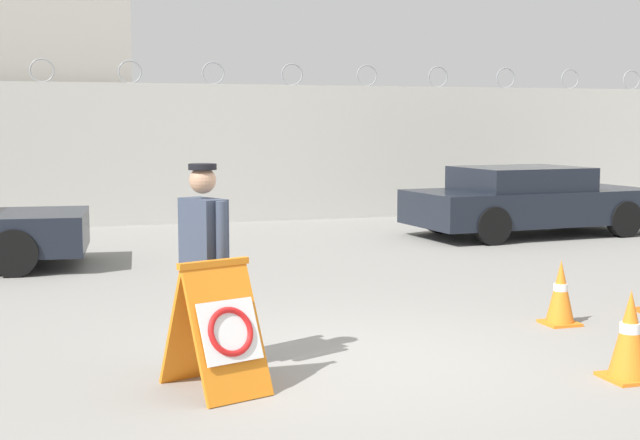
# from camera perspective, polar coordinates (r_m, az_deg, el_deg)

# --- Properties ---
(ground_plane) EXTENTS (90.00, 90.00, 0.00)m
(ground_plane) POSITION_cam_1_polar(r_m,az_deg,el_deg) (7.83, 2.12, -9.07)
(ground_plane) COLOR gray
(perimeter_wall) EXTENTS (36.00, 0.30, 3.30)m
(perimeter_wall) POSITION_cam_1_polar(r_m,az_deg,el_deg) (18.46, -9.36, 4.22)
(perimeter_wall) COLOR beige
(perimeter_wall) RESTS_ON ground_plane
(barricade_sign) EXTENTS (0.80, 0.96, 1.03)m
(barricade_sign) POSITION_cam_1_polar(r_m,az_deg,el_deg) (6.95, -6.57, -6.80)
(barricade_sign) COLOR orange
(barricade_sign) RESTS_ON ground_plane
(security_guard) EXTENTS (0.37, 0.68, 1.74)m
(security_guard) POSITION_cam_1_polar(r_m,az_deg,el_deg) (7.44, -7.43, -2.34)
(security_guard) COLOR #514C42
(security_guard) RESTS_ON ground_plane
(traffic_cone_near) EXTENTS (0.34, 0.34, 0.67)m
(traffic_cone_near) POSITION_cam_1_polar(r_m,az_deg,el_deg) (9.49, 15.14, -4.51)
(traffic_cone_near) COLOR orange
(traffic_cone_near) RESTS_ON ground_plane
(traffic_cone_mid) EXTENTS (0.39, 0.39, 0.74)m
(traffic_cone_mid) POSITION_cam_1_polar(r_m,az_deg,el_deg) (7.65, 19.22, -6.98)
(traffic_cone_mid) COLOR orange
(traffic_cone_mid) RESTS_ON ground_plane
(parked_car_far_side) EXTENTS (4.64, 2.30, 1.26)m
(parked_car_far_side) POSITION_cam_1_polar(r_m,az_deg,el_deg) (16.79, 13.17, 1.22)
(parked_car_far_side) COLOR black
(parked_car_far_side) RESTS_ON ground_plane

